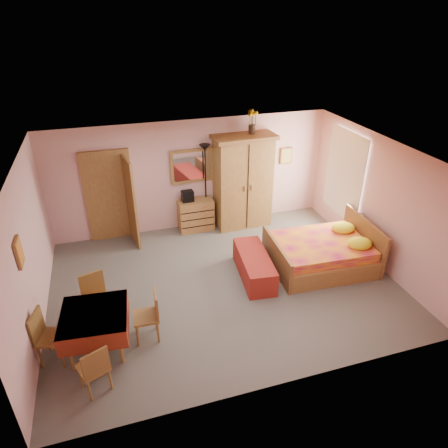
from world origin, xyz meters
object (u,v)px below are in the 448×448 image
object	(u,v)px
bench	(254,266)
wall_mirror	(192,166)
chair_north	(98,301)
chair_east	(146,316)
bed	(321,246)
chair_south	(93,367)
sunflower_vase	(252,121)
dining_table	(97,331)
floor_lamp	(206,187)
stereo	(187,196)
chair_west	(52,337)
wardrobe	(243,182)
chest_of_drawers	(196,215)

from	to	relation	value
bench	wall_mirror	bearing A→B (deg)	105.16
chair_north	chair_east	distance (m)	0.94
bed	chair_south	world-z (taller)	bed
wall_mirror	bench	size ratio (longest dim) A/B	0.69
chair_north	chair_south	bearing A→B (deg)	68.13
sunflower_vase	dining_table	size ratio (longest dim) A/B	0.55
dining_table	chair_east	bearing A→B (deg)	2.59
floor_lamp	chair_south	size ratio (longest dim) A/B	2.50
stereo	bench	size ratio (longest dim) A/B	0.19
bench	chair_west	bearing A→B (deg)	-162.96
bed	chair_east	world-z (taller)	bed
wall_mirror	stereo	bearing A→B (deg)	-135.84
chair_south	chair_east	size ratio (longest dim) A/B	0.94
wardrobe	chair_north	world-z (taller)	wardrobe
chair_south	wall_mirror	bearing A→B (deg)	37.12
stereo	chair_south	size ratio (longest dim) A/B	0.33
chair_west	chair_east	size ratio (longest dim) A/B	1.02
floor_lamp	chair_west	xyz separation A→B (m)	(-3.27, -3.42, -0.58)
wardrobe	chair_north	xyz separation A→B (m)	(-3.47, -2.61, -0.67)
wardrobe	chair_north	bearing A→B (deg)	-145.69
chest_of_drawers	dining_table	size ratio (longest dim) A/B	0.83
sunflower_vase	wall_mirror	bearing A→B (deg)	171.78
stereo	chair_north	xyz separation A→B (m)	(-2.14, -2.68, -0.45)
wardrobe	chair_south	bearing A→B (deg)	-134.47
wall_mirror	chair_south	size ratio (longest dim) A/B	1.23
chair_west	stereo	bearing A→B (deg)	156.26
bed	wardrobe	bearing A→B (deg)	116.31
chair_east	wardrobe	bearing A→B (deg)	-37.56
wall_mirror	wardrobe	bearing A→B (deg)	-14.69
dining_table	chair_north	distance (m)	0.64
floor_lamp	dining_table	xyz separation A→B (m)	(-2.64, -3.40, -0.67)
bed	chair_south	distance (m)	4.86
wall_mirror	bench	distance (m)	2.81
chest_of_drawers	floor_lamp	size ratio (longest dim) A/B	0.40
chair_north	chair_west	bearing A→B (deg)	26.95
bed	stereo	bearing A→B (deg)	138.29
bed	chair_north	xyz separation A→B (m)	(-4.40, -0.42, -0.02)
floor_lamp	sunflower_vase	size ratio (longest dim) A/B	3.79
chest_of_drawers	bed	world-z (taller)	bed
chest_of_drawers	chair_south	size ratio (longest dim) A/B	0.99
bed	chair_south	xyz separation A→B (m)	(-4.51, -1.81, -0.06)
wardrobe	bench	bearing A→B (deg)	-105.74
chair_south	dining_table	bearing A→B (deg)	61.81
chair_west	chair_east	world-z (taller)	chair_west
chair_south	sunflower_vase	bearing A→B (deg)	23.83
sunflower_vase	bench	world-z (taller)	sunflower_vase
wall_mirror	stereo	size ratio (longest dim) A/B	3.72
wall_mirror	sunflower_vase	world-z (taller)	sunflower_vase
wall_mirror	wardrobe	xyz separation A→B (m)	(1.15, -0.25, -0.43)
dining_table	chair_south	bearing A→B (deg)	-95.01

